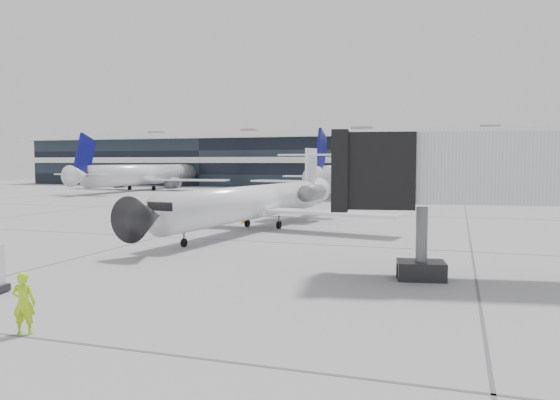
% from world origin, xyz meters
% --- Properties ---
extents(ground, '(220.00, 220.00, 0.00)m').
position_xyz_m(ground, '(0.00, 0.00, 0.00)').
color(ground, gray).
rests_on(ground, ground).
extents(terminal, '(170.00, 22.00, 10.00)m').
position_xyz_m(terminal, '(0.00, 82.00, 5.00)').
color(terminal, black).
rests_on(terminal, ground).
extents(bg_jet_left, '(32.00, 40.00, 9.60)m').
position_xyz_m(bg_jet_left, '(-45.00, 55.00, 0.00)').
color(bg_jet_left, white).
rests_on(bg_jet_left, ground).
extents(bg_jet_center, '(32.00, 40.00, 9.60)m').
position_xyz_m(bg_jet_center, '(-8.00, 55.00, 0.00)').
color(bg_jet_center, white).
rests_on(bg_jet_center, ground).
extents(regional_jet, '(22.08, 27.57, 6.37)m').
position_xyz_m(regional_jet, '(-5.25, 5.97, 2.17)').
color(regional_jet, white).
rests_on(regional_jet, ground).
extents(ramp_worker, '(0.79, 0.63, 1.87)m').
position_xyz_m(ramp_worker, '(-2.98, -19.77, 0.94)').
color(ramp_worker, '#BCF619').
rests_on(ramp_worker, ground).
extents(traffic_cone, '(0.44, 0.44, 0.62)m').
position_xyz_m(traffic_cone, '(-7.78, 9.60, 0.29)').
color(traffic_cone, orange).
rests_on(traffic_cone, ground).
extents(far_tug, '(1.86, 2.41, 1.35)m').
position_xyz_m(far_tug, '(-13.56, 28.38, 0.61)').
color(far_tug, black).
rests_on(far_tug, ground).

